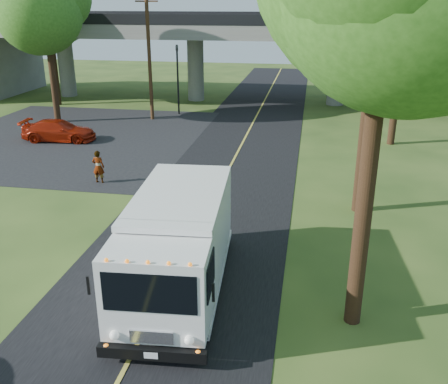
% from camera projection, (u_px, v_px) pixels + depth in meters
% --- Properties ---
extents(ground, '(120.00, 120.00, 0.00)m').
position_uv_depth(ground, '(150.00, 321.00, 13.77)').
color(ground, '#2D4719').
rests_on(ground, ground).
extents(road, '(7.00, 90.00, 0.02)m').
position_uv_depth(road, '(217.00, 192.00, 22.95)').
color(road, black).
rests_on(road, ground).
extents(parking_lot, '(16.00, 18.00, 0.01)m').
position_uv_depth(parking_lot, '(72.00, 138.00, 32.07)').
color(parking_lot, black).
rests_on(parking_lot, ground).
extents(lane_line, '(0.12, 90.00, 0.01)m').
position_uv_depth(lane_line, '(217.00, 192.00, 22.94)').
color(lane_line, gold).
rests_on(lane_line, road).
extents(overpass, '(54.00, 10.00, 7.30)m').
position_uv_depth(overpass, '(265.00, 48.00, 41.53)').
color(overpass, slate).
rests_on(overpass, ground).
extents(traffic_signal, '(0.18, 0.22, 5.20)m').
position_uv_depth(traffic_signal, '(178.00, 72.00, 37.47)').
color(traffic_signal, black).
rests_on(traffic_signal, ground).
extents(utility_pole, '(1.60, 0.26, 9.00)m').
position_uv_depth(utility_pole, '(149.00, 56.00, 35.37)').
color(utility_pole, '#472D19').
rests_on(utility_pole, ground).
extents(tree_right_far, '(5.77, 5.67, 10.99)m').
position_uv_depth(tree_right_far, '(413.00, 0.00, 27.53)').
color(tree_right_far, '#382314').
rests_on(tree_right_far, ground).
extents(tree_left_lot, '(5.60, 5.50, 10.50)m').
position_uv_depth(tree_left_lot, '(46.00, 6.00, 33.20)').
color(tree_left_lot, '#382314').
rests_on(tree_left_lot, ground).
extents(tree_left_far, '(5.26, 5.16, 9.89)m').
position_uv_depth(tree_left_far, '(49.00, 11.00, 39.35)').
color(tree_left_far, '#382314').
rests_on(tree_left_far, ground).
extents(step_van, '(3.09, 7.26, 2.98)m').
position_uv_depth(step_van, '(178.00, 243.00, 14.66)').
color(step_van, white).
rests_on(step_van, ground).
extents(red_sedan, '(4.68, 2.27, 1.31)m').
position_uv_depth(red_sedan, '(59.00, 131.00, 31.15)').
color(red_sedan, '#961B09').
rests_on(red_sedan, ground).
extents(pedestrian, '(0.59, 0.39, 1.61)m').
position_uv_depth(pedestrian, '(98.00, 167.00, 23.91)').
color(pedestrian, gray).
rests_on(pedestrian, ground).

